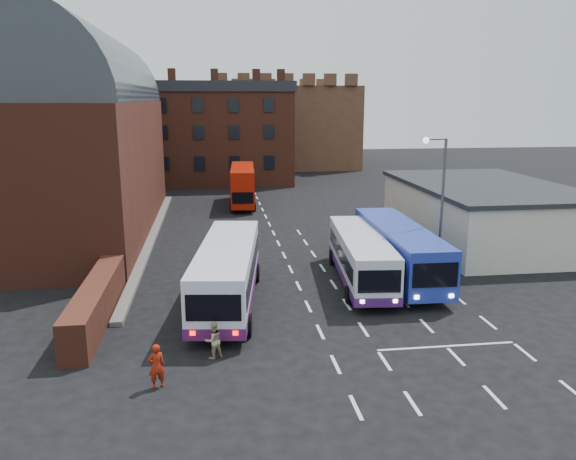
{
  "coord_description": "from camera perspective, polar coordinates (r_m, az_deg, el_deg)",
  "views": [
    {
      "loc": [
        -4.6,
        -23.9,
        10.24
      ],
      "look_at": [
        0.0,
        10.0,
        2.2
      ],
      "focal_mm": 35.0,
      "sensor_mm": 36.0,
      "label": 1
    }
  ],
  "objects": [
    {
      "name": "cream_building",
      "position": [
        43.42,
        19.27,
        1.75
      ],
      "size": [
        10.4,
        16.4,
        4.25
      ],
      "color": "beige",
      "rests_on": "ground"
    },
    {
      "name": "railway_station",
      "position": [
        46.28,
        -21.62,
        9.09
      ],
      "size": [
        12.0,
        28.0,
        16.0
      ],
      "color": "#602B1E",
      "rests_on": "ground"
    },
    {
      "name": "bus_red_double",
      "position": [
        55.02,
        -4.63,
        4.59
      ],
      "size": [
        2.81,
        9.61,
        3.8
      ],
      "rotation": [
        0.0,
        0.0,
        3.08
      ],
      "color": "#B41604",
      "rests_on": "ground"
    },
    {
      "name": "bus_blue",
      "position": [
        33.11,
        11.22,
        -1.77
      ],
      "size": [
        3.02,
        11.33,
        3.08
      ],
      "rotation": [
        0.0,
        0.0,
        3.12
      ],
      "color": "#2134A1",
      "rests_on": "ground"
    },
    {
      "name": "bus_white_outbound",
      "position": [
        28.52,
        -6.19,
        -4.0
      ],
      "size": [
        4.02,
        11.61,
        3.1
      ],
      "rotation": [
        0.0,
        0.0,
        -0.13
      ],
      "color": "silver",
      "rests_on": "ground"
    },
    {
      "name": "street_lamp",
      "position": [
        33.55,
        15.08,
        3.63
      ],
      "size": [
        1.61,
        0.65,
        8.14
      ],
      "rotation": [
        0.0,
        0.0,
        0.28
      ],
      "color": "#4E4F51",
      "rests_on": "ground"
    },
    {
      "name": "pedestrian_red",
      "position": [
        21.31,
        -13.22,
        -13.3
      ],
      "size": [
        0.72,
        0.59,
        1.69
      ],
      "primitive_type": "imported",
      "rotation": [
        0.0,
        0.0,
        3.48
      ],
      "color": "maroon",
      "rests_on": "ground"
    },
    {
      "name": "brick_terrace",
      "position": [
        70.07,
        -8.97,
        9.19
      ],
      "size": [
        22.0,
        10.0,
        11.0
      ],
      "primitive_type": "cube",
      "color": "brown",
      "rests_on": "ground"
    },
    {
      "name": "ground",
      "position": [
        26.4,
        2.96,
        -9.61
      ],
      "size": [
        180.0,
        180.0,
        0.0
      ],
      "primitive_type": "plane",
      "color": "black"
    },
    {
      "name": "pedestrian_beige",
      "position": [
        23.17,
        -7.59,
        -11.03
      ],
      "size": [
        0.92,
        0.84,
        1.53
      ],
      "primitive_type": "imported",
      "rotation": [
        0.0,
        0.0,
        3.57
      ],
      "color": "tan",
      "rests_on": "ground"
    },
    {
      "name": "forecourt_wall",
      "position": [
        28.09,
        -18.9,
        -6.93
      ],
      "size": [
        1.2,
        10.0,
        1.8
      ],
      "primitive_type": "cube",
      "color": "#602B1E",
      "rests_on": "ground"
    },
    {
      "name": "castle_keep",
      "position": [
        90.62,
        -1.01,
        10.54
      ],
      "size": [
        22.0,
        22.0,
        12.0
      ],
      "primitive_type": "cube",
      "color": "brown",
      "rests_on": "ground"
    },
    {
      "name": "bus_white_inbound",
      "position": [
        31.92,
        7.41,
        -2.48
      ],
      "size": [
        3.3,
        10.46,
        2.81
      ],
      "rotation": [
        0.0,
        0.0,
        3.05
      ],
      "color": "silver",
      "rests_on": "ground"
    }
  ]
}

